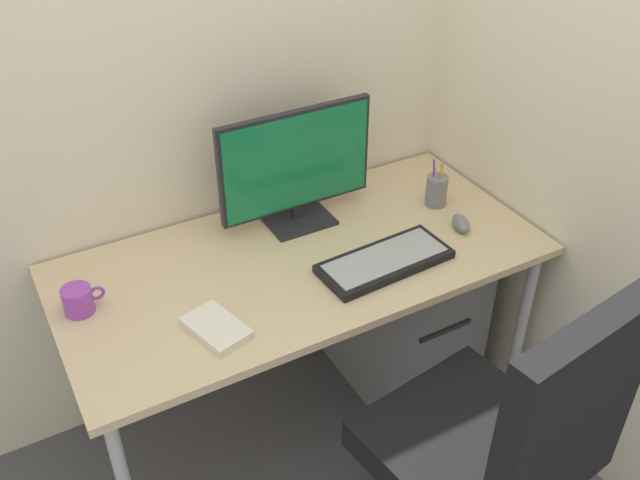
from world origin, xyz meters
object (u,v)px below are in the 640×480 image
object	(u,v)px
office_chair	(503,443)
coffee_mug	(79,300)
notebook	(216,328)
filing_cabinet	(402,314)
mouse	(461,223)
pen_holder	(437,190)
keyboard	(385,261)
monitor	(296,166)

from	to	relation	value
office_chair	coffee_mug	xyz separation A→B (m)	(-0.84, 0.85, 0.20)
notebook	coffee_mug	world-z (taller)	coffee_mug
filing_cabinet	coffee_mug	xyz separation A→B (m)	(-1.12, 0.03, 0.51)
mouse	pen_holder	bearing A→B (deg)	102.71
filing_cabinet	pen_holder	world-z (taller)	pen_holder
office_chair	keyboard	xyz separation A→B (m)	(0.03, 0.61, 0.17)
office_chair	pen_holder	bearing A→B (deg)	65.31
office_chair	keyboard	bearing A→B (deg)	87.25
keyboard	mouse	bearing A→B (deg)	7.80
office_chair	mouse	bearing A→B (deg)	61.42
filing_cabinet	monitor	xyz separation A→B (m)	(-0.37, 0.15, 0.67)
filing_cabinet	monitor	size ratio (longest dim) A/B	1.08
monitor	coffee_mug	size ratio (longest dim) A/B	4.44
coffee_mug	keyboard	bearing A→B (deg)	-15.26
office_chair	filing_cabinet	world-z (taller)	office_chair
pen_holder	keyboard	bearing A→B (deg)	-149.02
monitor	office_chair	bearing A→B (deg)	-84.76
office_chair	keyboard	size ratio (longest dim) A/B	2.61
monitor	mouse	size ratio (longest dim) A/B	5.37
office_chair	filing_cabinet	xyz separation A→B (m)	(0.28, 0.82, -0.31)
pen_holder	notebook	xyz separation A→B (m)	(-0.92, -0.24, -0.04)
monitor	pen_holder	distance (m)	0.51
office_chair	mouse	world-z (taller)	office_chair
notebook	mouse	bearing A→B (deg)	-10.51
office_chair	notebook	distance (m)	0.81
notebook	pen_holder	bearing A→B (deg)	-0.66
filing_cabinet	pen_holder	bearing A→B (deg)	0.08
mouse	notebook	size ratio (longest dim) A/B	0.53
office_chair	pen_holder	size ratio (longest dim) A/B	6.32
pen_holder	mouse	bearing A→B (deg)	-96.79
filing_cabinet	mouse	xyz separation A→B (m)	(0.08, -0.16, 0.49)
keyboard	office_chair	bearing A→B (deg)	-92.75
mouse	pen_holder	size ratio (longest dim) A/B	0.56
mouse	coffee_mug	world-z (taller)	coffee_mug
monitor	mouse	xyz separation A→B (m)	(0.45, -0.31, -0.18)
filing_cabinet	notebook	distance (m)	0.98
notebook	coffee_mug	xyz separation A→B (m)	(-0.30, 0.27, 0.03)
pen_holder	monitor	bearing A→B (deg)	162.62
mouse	coffee_mug	bearing A→B (deg)	-169.61
coffee_mug	pen_holder	bearing A→B (deg)	-1.34
monitor	mouse	distance (m)	0.57
monitor	keyboard	bearing A→B (deg)	-71.59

